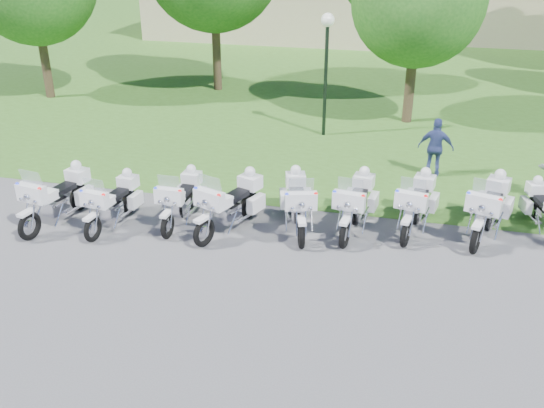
% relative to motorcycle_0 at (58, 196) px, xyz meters
% --- Properties ---
extents(ground, '(100.00, 100.00, 0.00)m').
position_rel_motorcycle_0_xyz_m(ground, '(4.58, -0.92, -0.69)').
color(ground, '#56565B').
rests_on(ground, ground).
extents(grass_lawn, '(100.00, 48.00, 0.01)m').
position_rel_motorcycle_0_xyz_m(grass_lawn, '(4.58, 26.08, -0.69)').
color(grass_lawn, '#3A6720').
rests_on(grass_lawn, ground).
extents(motorcycle_0, '(1.08, 2.45, 1.66)m').
position_rel_motorcycle_0_xyz_m(motorcycle_0, '(0.00, 0.00, 0.00)').
color(motorcycle_0, black).
rests_on(motorcycle_0, ground).
extents(motorcycle_1, '(0.87, 2.23, 1.50)m').
position_rel_motorcycle_0_xyz_m(motorcycle_1, '(1.40, 0.18, -0.07)').
color(motorcycle_1, black).
rests_on(motorcycle_1, ground).
extents(motorcycle_2, '(0.75, 2.25, 1.51)m').
position_rel_motorcycle_0_xyz_m(motorcycle_2, '(2.96, 0.76, -0.06)').
color(motorcycle_2, black).
rests_on(motorcycle_2, ground).
extents(motorcycle_3, '(1.36, 2.38, 1.67)m').
position_rel_motorcycle_0_xyz_m(motorcycle_3, '(4.28, 0.63, 0.01)').
color(motorcycle_3, black).
rests_on(motorcycle_3, ground).
extents(motorcycle_4, '(1.22, 2.36, 1.63)m').
position_rel_motorcycle_0_xyz_m(motorcycle_4, '(5.82, 1.09, -0.01)').
color(motorcycle_4, black).
rests_on(motorcycle_4, ground).
extents(motorcycle_5, '(0.97, 2.44, 1.64)m').
position_rel_motorcycle_0_xyz_m(motorcycle_5, '(7.20, 1.36, -0.01)').
color(motorcycle_5, black).
rests_on(motorcycle_5, ground).
extents(motorcycle_6, '(1.08, 2.38, 1.62)m').
position_rel_motorcycle_0_xyz_m(motorcycle_6, '(8.62, 1.72, -0.02)').
color(motorcycle_6, black).
rests_on(motorcycle_6, ground).
extents(motorcycle_7, '(1.30, 2.47, 1.71)m').
position_rel_motorcycle_0_xyz_m(motorcycle_7, '(10.29, 1.82, 0.02)').
color(motorcycle_7, black).
rests_on(motorcycle_7, ground).
extents(lamp_post, '(0.44, 0.44, 4.12)m').
position_rel_motorcycle_0_xyz_m(lamp_post, '(5.31, 8.13, 2.42)').
color(lamp_post, black).
rests_on(lamp_post, ground).
extents(building_west, '(14.56, 8.32, 4.10)m').
position_rel_motorcycle_0_xyz_m(building_west, '(-1.42, 27.08, 1.38)').
color(building_west, '#BFAC8A').
rests_on(building_west, ground).
extents(bystander_c, '(1.05, 0.51, 1.74)m').
position_rel_motorcycle_0_xyz_m(bystander_c, '(9.04, 5.24, 0.18)').
color(bystander_c, '#364282').
rests_on(bystander_c, ground).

